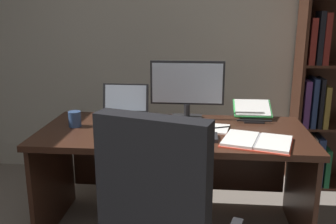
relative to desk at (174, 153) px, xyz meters
name	(u,v)px	position (x,y,z in m)	size (l,w,h in m)	color
wall_back	(179,37)	(-0.04, 1.01, 0.74)	(4.79, 0.12, 2.57)	beige
desk	(174,153)	(0.00, 0.00, 0.00)	(1.78, 0.80, 0.74)	#381E14
monitor	(187,90)	(0.08, 0.19, 0.42)	(0.53, 0.16, 0.43)	#232326
laptop	(124,111)	(-0.39, 0.19, 0.25)	(0.35, 0.28, 0.23)	#232326
keyboard	(184,137)	(0.08, -0.25, 0.21)	(0.42, 0.15, 0.02)	#232326
computer_mouse	(136,134)	(-0.22, -0.25, 0.22)	(0.06, 0.10, 0.04)	#232326
reading_stand_with_book	(252,111)	(0.56, 0.24, 0.26)	(0.27, 0.25, 0.12)	#232326
open_binder	(257,141)	(0.52, -0.30, 0.21)	(0.47, 0.41, 0.02)	#DB422D
notepad	(217,129)	(0.29, -0.04, 0.20)	(0.15, 0.21, 0.01)	white
pen	(220,127)	(0.31, -0.04, 0.21)	(0.01, 0.01, 0.14)	black
coffee_mug	(75,119)	(-0.68, -0.07, 0.25)	(0.09, 0.09, 0.11)	#334C7A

